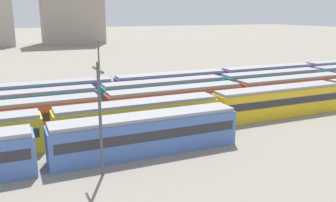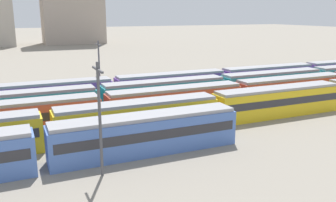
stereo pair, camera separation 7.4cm
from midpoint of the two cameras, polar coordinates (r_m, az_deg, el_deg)
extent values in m
cube|color=#4C70BC|center=(34.31, -3.47, -5.43)|extent=(18.00, 3.00, 3.40)
cube|color=#2D2D33|center=(34.17, -3.48, -4.79)|extent=(17.20, 3.06, 0.90)
cube|color=#939399|center=(33.74, -3.52, -2.42)|extent=(17.60, 2.70, 0.35)
cube|color=yellow|center=(39.31, -4.68, -2.94)|extent=(18.00, 3.00, 3.40)
cube|color=#2D2D33|center=(39.19, -4.69, -2.37)|extent=(17.20, 3.06, 0.90)
cube|color=#939399|center=(38.81, -4.73, -0.29)|extent=(17.60, 2.70, 0.35)
cube|color=yellow|center=(48.63, 16.83, -0.23)|extent=(18.00, 3.00, 3.40)
cube|color=#2D2D33|center=(48.54, 16.87, 0.23)|extent=(17.20, 3.06, 0.90)
cube|color=#939399|center=(48.23, 16.99, 1.93)|extent=(17.60, 2.70, 0.35)
cube|color=#BC4C38|center=(42.34, -22.75, -2.77)|extent=(18.00, 3.00, 3.40)
cube|color=#2D2D33|center=(42.23, -22.80, -2.24)|extent=(17.20, 3.06, 0.90)
cube|color=#939399|center=(41.88, -22.99, -0.31)|extent=(17.60, 2.70, 0.35)
cube|color=#BC4C38|center=(46.43, 1.15, -0.28)|extent=(18.00, 3.00, 3.40)
cube|color=#2D2D33|center=(46.33, 1.15, 0.21)|extent=(17.20, 3.06, 0.90)
cube|color=#939399|center=(46.01, 1.16, 1.98)|extent=(17.60, 2.70, 0.35)
cube|color=#BC4C38|center=(56.87, 18.69, 1.60)|extent=(18.00, 3.00, 3.40)
cube|color=#2D2D33|center=(56.79, 18.72, 2.00)|extent=(17.20, 3.06, 0.90)
cube|color=#939399|center=(56.52, 18.83, 3.46)|extent=(17.60, 2.70, 0.35)
cube|color=teal|center=(47.38, -22.05, -1.02)|extent=(18.00, 3.00, 3.40)
cube|color=#2D2D33|center=(47.28, -22.10, -0.54)|extent=(17.20, 3.06, 0.90)
cube|color=#939399|center=(46.97, -22.26, 1.19)|extent=(17.60, 2.70, 0.35)
cube|color=teal|center=(51.34, -0.56, 1.09)|extent=(18.00, 3.00, 3.40)
cube|color=#2D2D33|center=(51.25, -0.56, 1.53)|extent=(17.20, 3.06, 0.90)
cube|color=#939399|center=(50.96, -0.57, 3.14)|extent=(17.60, 2.70, 0.35)
cube|color=teal|center=(61.17, 15.94, 2.62)|extent=(18.00, 3.00, 3.40)
cube|color=#2D2D33|center=(61.09, 15.97, 2.99)|extent=(17.20, 3.06, 0.90)
cube|color=#939399|center=(60.85, 16.06, 4.35)|extent=(17.60, 2.70, 0.35)
cube|color=#6B429E|center=(52.61, -18.59, 0.67)|extent=(18.00, 3.00, 3.40)
cube|color=#2D2D33|center=(52.53, -18.62, 1.10)|extent=(17.20, 3.06, 0.90)
cube|color=#939399|center=(52.24, -18.74, 2.67)|extent=(17.60, 2.70, 0.35)
cube|color=#6B429E|center=(57.34, 0.52, 2.43)|extent=(18.00, 3.00, 3.40)
cube|color=#2D2D33|center=(57.26, 0.52, 2.83)|extent=(17.20, 3.06, 0.90)
cube|color=#939399|center=(57.01, 0.52, 4.28)|extent=(17.60, 2.70, 0.35)
cube|color=#6B429E|center=(67.25, 15.38, 3.62)|extent=(18.00, 3.00, 3.40)
cube|color=#2D2D33|center=(67.18, 15.40, 3.97)|extent=(17.20, 3.06, 0.90)
cube|color=#939399|center=(66.96, 15.48, 5.20)|extent=(17.60, 2.70, 0.35)
cylinder|color=#4C4C51|center=(29.09, -10.69, -3.06)|extent=(0.24, 0.24, 9.33)
cube|color=#47474C|center=(28.20, -11.05, 4.87)|extent=(0.16, 3.20, 0.16)
cylinder|color=#4C4C51|center=(56.28, -10.81, 4.80)|extent=(0.24, 0.24, 8.88)
cube|color=#47474C|center=(55.83, -10.99, 8.69)|extent=(0.16, 3.20, 0.16)
camera|label=1|loc=(0.04, -90.05, -0.01)|focal=38.70mm
camera|label=2|loc=(0.04, 89.95, 0.01)|focal=38.70mm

